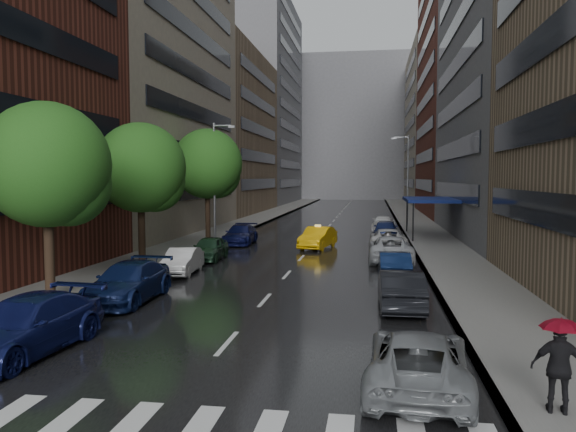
% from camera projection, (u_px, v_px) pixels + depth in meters
% --- Properties ---
extents(ground, '(220.00, 220.00, 0.00)m').
position_uv_depth(ground, '(183.00, 394.00, 12.98)').
color(ground, gray).
rests_on(ground, ground).
extents(road, '(14.00, 140.00, 0.01)m').
position_uv_depth(road, '(333.00, 222.00, 62.30)').
color(road, black).
rests_on(road, ground).
extents(sidewalk_left, '(4.00, 140.00, 0.15)m').
position_uv_depth(sidewalk_left, '(253.00, 220.00, 63.63)').
color(sidewalk_left, gray).
rests_on(sidewalk_left, ground).
extents(sidewalk_right, '(4.00, 140.00, 0.15)m').
position_uv_depth(sidewalk_right, '(415.00, 222.00, 60.97)').
color(sidewalk_right, gray).
rests_on(sidewalk_right, ground).
extents(buildings_left, '(8.00, 108.00, 38.00)m').
position_uv_depth(buildings_left, '(221.00, 91.00, 72.08)').
color(buildings_left, maroon).
rests_on(buildings_left, ground).
extents(buildings_right, '(8.05, 109.10, 36.00)m').
position_uv_depth(buildings_right, '(465.00, 91.00, 65.65)').
color(buildings_right, '#937A5B').
rests_on(buildings_right, ground).
extents(building_far, '(40.00, 14.00, 32.00)m').
position_uv_depth(building_far, '(354.00, 129.00, 128.28)').
color(building_far, slate).
rests_on(building_far, ground).
extents(tree_near, '(5.03, 5.03, 8.02)m').
position_uv_depth(tree_near, '(47.00, 165.00, 22.41)').
color(tree_near, '#382619').
rests_on(tree_near, ground).
extents(tree_mid, '(5.06, 5.06, 8.07)m').
position_uv_depth(tree_mid, '(141.00, 168.00, 31.49)').
color(tree_mid, '#382619').
rests_on(tree_mid, ground).
extents(tree_far, '(5.53, 5.53, 8.82)m').
position_uv_depth(tree_far, '(207.00, 164.00, 44.24)').
color(tree_far, '#382619').
rests_on(tree_far, ground).
extents(taxi, '(2.50, 4.85, 1.52)m').
position_uv_depth(taxi, '(318.00, 238.00, 39.28)').
color(taxi, '#E7A80C').
rests_on(taxi, ground).
extents(parked_cars_left, '(2.73, 31.70, 1.61)m').
position_uv_depth(parked_cars_left, '(168.00, 266.00, 26.97)').
color(parked_cars_left, '#10174F').
rests_on(parked_cars_left, ground).
extents(parked_cars_right, '(2.69, 44.50, 1.61)m').
position_uv_depth(parked_cars_right, '(390.00, 249.00, 33.41)').
color(parked_cars_right, gray).
rests_on(parked_cars_right, ground).
extents(ped_red_umbrella, '(1.18, 0.82, 2.01)m').
position_uv_depth(ped_red_umbrella, '(560.00, 357.00, 11.51)').
color(ped_red_umbrella, black).
rests_on(ped_red_umbrella, sidewalk_right).
extents(street_lamp_left, '(1.74, 0.22, 9.00)m').
position_uv_depth(street_lamp_left, '(215.00, 179.00, 43.37)').
color(street_lamp_left, gray).
rests_on(street_lamp_left, sidewalk_left).
extents(street_lamp_right, '(1.74, 0.22, 9.00)m').
position_uv_depth(street_lamp_right, '(407.00, 178.00, 55.89)').
color(street_lamp_right, gray).
rests_on(street_lamp_right, sidewalk_right).
extents(awning, '(4.00, 8.00, 3.12)m').
position_uv_depth(awning, '(430.00, 200.00, 45.96)').
color(awning, navy).
rests_on(awning, sidewalk_right).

